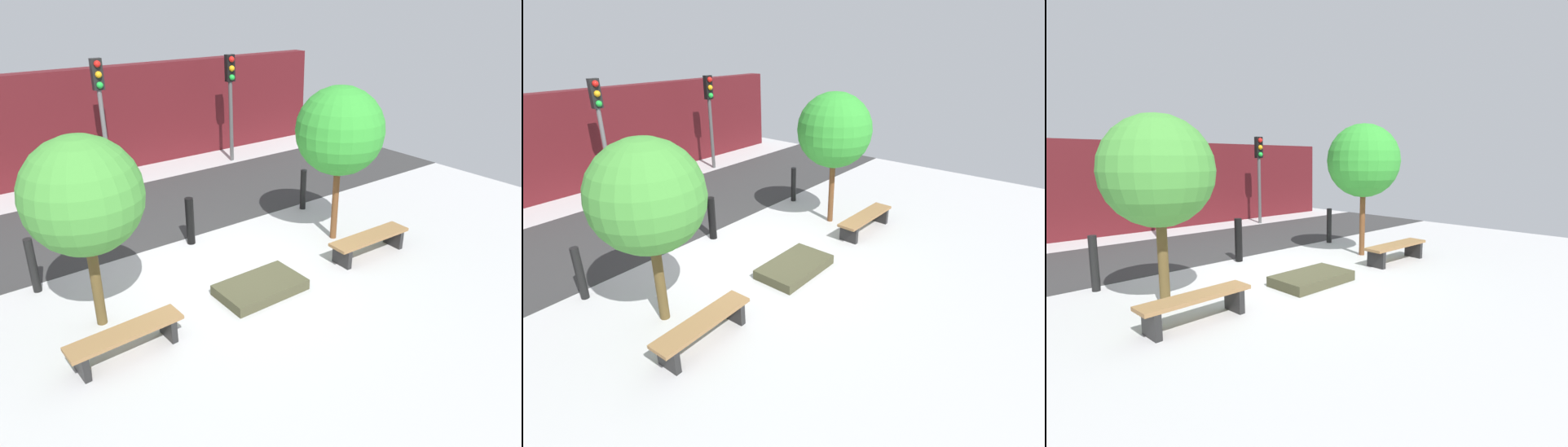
% 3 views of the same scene
% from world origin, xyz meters
% --- Properties ---
extents(ground_plane, '(18.00, 18.00, 0.00)m').
position_xyz_m(ground_plane, '(0.00, 0.00, 0.00)').
color(ground_plane, '#B4B4B4').
extents(road_strip, '(18.00, 3.84, 0.01)m').
position_xyz_m(road_strip, '(0.00, 3.89, 0.01)').
color(road_strip, '#333333').
rests_on(road_strip, ground).
extents(building_facade, '(16.20, 0.50, 3.01)m').
position_xyz_m(building_facade, '(0.00, 7.55, 1.51)').
color(building_facade, '#511419').
rests_on(building_facade, ground).
extents(bench_left, '(1.74, 0.47, 0.44)m').
position_xyz_m(bench_left, '(-2.62, -0.94, 0.31)').
color(bench_left, black).
rests_on(bench_left, ground).
extents(bench_right, '(1.86, 0.51, 0.44)m').
position_xyz_m(bench_right, '(2.62, -0.94, 0.32)').
color(bench_right, black).
rests_on(bench_right, ground).
extents(planter_bed, '(1.53, 0.92, 0.20)m').
position_xyz_m(planter_bed, '(0.00, -0.74, 0.10)').
color(planter_bed, '#44422C').
rests_on(planter_bed, ground).
extents(tree_behind_left_bench, '(1.80, 1.80, 3.12)m').
position_xyz_m(tree_behind_left_bench, '(-2.62, 0.08, 2.21)').
color(tree_behind_left_bench, brown).
rests_on(tree_behind_left_bench, ground).
extents(tree_behind_right_bench, '(1.80, 1.80, 3.28)m').
position_xyz_m(tree_behind_right_bench, '(2.62, 0.08, 2.37)').
color(tree_behind_right_bench, brown).
rests_on(tree_behind_right_bench, ground).
extents(bollard_far_left, '(0.15, 0.15, 1.04)m').
position_xyz_m(bollard_far_left, '(-3.18, 1.72, 0.52)').
color(bollard_far_left, black).
rests_on(bollard_far_left, ground).
extents(bollard_left, '(0.18, 0.18, 1.03)m').
position_xyz_m(bollard_left, '(0.00, 1.72, 0.52)').
color(bollard_left, black).
rests_on(bollard_left, ground).
extents(bollard_center, '(0.15, 0.15, 1.00)m').
position_xyz_m(bollard_center, '(3.18, 1.72, 0.50)').
color(bollard_center, black).
rests_on(bollard_center, ground).
extents(traffic_light_mid_west, '(0.28, 0.27, 3.42)m').
position_xyz_m(traffic_light_mid_west, '(0.00, 6.09, 2.37)').
color(traffic_light_mid_west, '#616161').
rests_on(traffic_light_mid_west, ground).
extents(traffic_light_mid_east, '(0.28, 0.27, 3.25)m').
position_xyz_m(traffic_light_mid_east, '(4.05, 6.09, 2.26)').
color(traffic_light_mid_east, '#4A4A4A').
rests_on(traffic_light_mid_east, ground).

